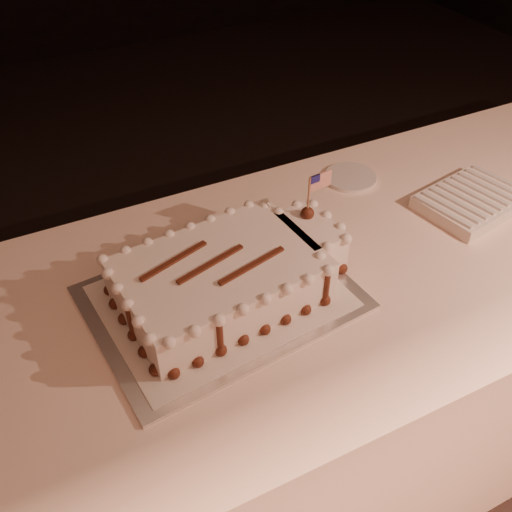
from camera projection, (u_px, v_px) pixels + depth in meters
name	position (u px, v px, depth m)	size (l,w,h in m)	color
banquet_table	(349.00, 356.00, 1.53)	(2.40, 0.80, 0.75)	#FFDBC5
cake_board	(221.00, 298.00, 1.17)	(0.52, 0.39, 0.01)	silver
doily	(221.00, 296.00, 1.17)	(0.46, 0.35, 0.00)	silver
sheet_cake	(232.00, 274.00, 1.15)	(0.50, 0.31, 0.19)	white
napkin_stack	(471.00, 201.00, 1.40)	(0.28, 0.22, 0.04)	white
side_plate	(350.00, 178.00, 1.50)	(0.14, 0.14, 0.01)	silver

